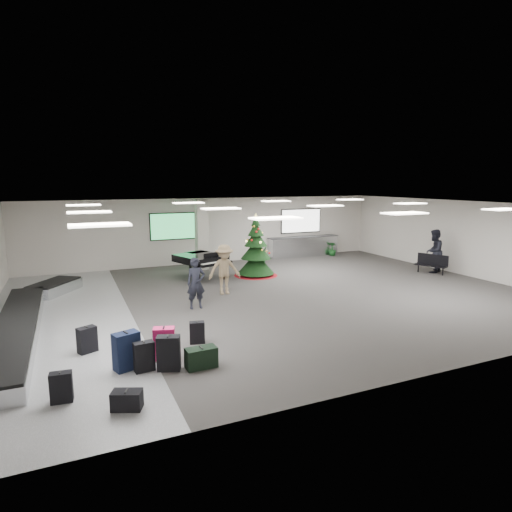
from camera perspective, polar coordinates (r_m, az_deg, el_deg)
name	(u,v)px	position (r m, az deg, el deg)	size (l,w,h in m)	color
ground	(275,296)	(15.30, 2.58, -5.29)	(18.00, 18.00, 0.00)	#383532
room_envelope	(258,229)	(15.30, 0.24, 3.62)	(18.02, 14.02, 3.21)	beige
baggage_carousel	(26,319)	(13.72, -28.30, -7.38)	(2.28, 9.71, 0.43)	silver
service_counter	(303,246)	(23.26, 6.33, 1.30)	(4.05, 0.65, 1.08)	silver
suitcase_0	(169,353)	(9.58, -11.57, -12.57)	(0.55, 0.42, 0.78)	black
suitcase_1	(144,357)	(9.66, -14.69, -12.86)	(0.44, 0.26, 0.67)	black
pink_suitcase	(164,344)	(10.14, -12.13, -11.34)	(0.54, 0.40, 0.77)	#EA1E65
suitcase_3	(197,332)	(10.98, -7.86, -10.07)	(0.40, 0.28, 0.57)	black
navy_suitcase	(127,351)	(9.82, -16.88, -12.03)	(0.61, 0.47, 0.85)	black
suitcase_5	(61,387)	(8.94, -24.53, -15.65)	(0.40, 0.25, 0.60)	black
green_duffel	(201,358)	(9.64, -7.32, -13.29)	(0.69, 0.37, 0.47)	black
suitcase_8	(87,340)	(11.06, -21.60, -10.35)	(0.49, 0.39, 0.65)	black
black_duffel	(127,400)	(8.35, -16.83, -17.93)	(0.60, 0.48, 0.36)	black
christmas_tree	(256,254)	(18.32, -0.02, 0.21)	(1.88, 1.88, 2.69)	maroon
grand_piano	(201,259)	(17.82, -7.30, -0.39)	(2.18, 2.48, 1.18)	black
bench	(432,263)	(20.31, 22.45, -0.85)	(0.96, 1.41, 0.85)	black
traveler_a	(196,283)	(13.74, -8.01, -3.61)	(0.60, 0.39, 1.64)	black
traveler_b	(224,269)	(15.35, -4.24, -1.80)	(1.16, 0.67, 1.80)	#917A59
traveler_bench	(434,251)	(20.51, 22.63, 0.61)	(0.94, 0.73, 1.93)	black
potted_plant_left	(263,255)	(21.23, 0.93, 0.19)	(0.46, 0.37, 0.85)	#143E1A
potted_plant_right	(332,249)	(23.69, 10.13, 0.94)	(0.42, 0.42, 0.74)	#143E1A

